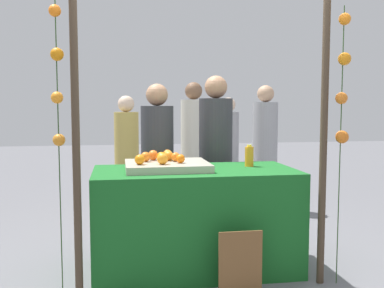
{
  "coord_description": "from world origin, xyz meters",
  "views": [
    {
      "loc": [
        -0.63,
        -3.61,
        1.39
      ],
      "look_at": [
        0.0,
        0.15,
        1.06
      ],
      "focal_mm": 41.31,
      "sensor_mm": 36.0,
      "label": 1
    }
  ],
  "objects_px": {
    "chalkboard_sign": "(240,264)",
    "vendor_left": "(157,171)",
    "juice_bottle": "(249,156)",
    "vendor_right": "(216,165)",
    "orange_0": "(161,157)",
    "stall_counter": "(195,219)",
    "orange_1": "(140,160)"
  },
  "relations": [
    {
      "from": "chalkboard_sign",
      "to": "vendor_left",
      "type": "xyz_separation_m",
      "value": [
        -0.49,
        1.29,
        0.51
      ]
    },
    {
      "from": "chalkboard_sign",
      "to": "vendor_right",
      "type": "xyz_separation_m",
      "value": [
        0.11,
        1.32,
        0.55
      ]
    },
    {
      "from": "orange_1",
      "to": "juice_bottle",
      "type": "bearing_deg",
      "value": 10.59
    },
    {
      "from": "vendor_left",
      "to": "vendor_right",
      "type": "distance_m",
      "value": 0.6
    },
    {
      "from": "chalkboard_sign",
      "to": "vendor_left",
      "type": "relative_size",
      "value": 0.31
    },
    {
      "from": "stall_counter",
      "to": "orange_0",
      "type": "height_order",
      "value": "orange_0"
    },
    {
      "from": "vendor_left",
      "to": "vendor_right",
      "type": "bearing_deg",
      "value": 2.7
    },
    {
      "from": "juice_bottle",
      "to": "vendor_right",
      "type": "distance_m",
      "value": 0.67
    },
    {
      "from": "chalkboard_sign",
      "to": "juice_bottle",
      "type": "bearing_deg",
      "value": 68.61
    },
    {
      "from": "vendor_left",
      "to": "vendor_right",
      "type": "height_order",
      "value": "vendor_right"
    },
    {
      "from": "stall_counter",
      "to": "orange_0",
      "type": "xyz_separation_m",
      "value": [
        -0.27,
        0.1,
        0.53
      ]
    },
    {
      "from": "stall_counter",
      "to": "juice_bottle",
      "type": "height_order",
      "value": "juice_bottle"
    },
    {
      "from": "juice_bottle",
      "to": "vendor_right",
      "type": "relative_size",
      "value": 0.11
    },
    {
      "from": "vendor_left",
      "to": "orange_1",
      "type": "bearing_deg",
      "value": -104.92
    },
    {
      "from": "vendor_right",
      "to": "orange_0",
      "type": "bearing_deg",
      "value": -133.8
    },
    {
      "from": "juice_bottle",
      "to": "vendor_right",
      "type": "bearing_deg",
      "value": 104.18
    },
    {
      "from": "orange_0",
      "to": "vendor_right",
      "type": "relative_size",
      "value": 0.05
    },
    {
      "from": "stall_counter",
      "to": "chalkboard_sign",
      "type": "bearing_deg",
      "value": -68.19
    },
    {
      "from": "orange_0",
      "to": "chalkboard_sign",
      "type": "relative_size",
      "value": 0.16
    },
    {
      "from": "vendor_right",
      "to": "chalkboard_sign",
      "type": "bearing_deg",
      "value": -94.67
    },
    {
      "from": "stall_counter",
      "to": "vendor_right",
      "type": "xyz_separation_m",
      "value": [
        0.34,
        0.74,
        0.36
      ]
    },
    {
      "from": "juice_bottle",
      "to": "vendor_right",
      "type": "xyz_separation_m",
      "value": [
        -0.16,
        0.64,
        -0.16
      ]
    },
    {
      "from": "juice_bottle",
      "to": "vendor_left",
      "type": "xyz_separation_m",
      "value": [
        -0.75,
        0.61,
        -0.2
      ]
    },
    {
      "from": "orange_0",
      "to": "orange_1",
      "type": "height_order",
      "value": "orange_1"
    },
    {
      "from": "stall_counter",
      "to": "orange_0",
      "type": "relative_size",
      "value": 20.64
    },
    {
      "from": "orange_0",
      "to": "orange_1",
      "type": "xyz_separation_m",
      "value": [
        -0.19,
        -0.18,
        0.0
      ]
    },
    {
      "from": "juice_bottle",
      "to": "orange_0",
      "type": "bearing_deg",
      "value": -179.74
    },
    {
      "from": "orange_1",
      "to": "stall_counter",
      "type": "bearing_deg",
      "value": 9.5
    },
    {
      "from": "chalkboard_sign",
      "to": "vendor_left",
      "type": "distance_m",
      "value": 1.47
    },
    {
      "from": "orange_0",
      "to": "juice_bottle",
      "type": "xyz_separation_m",
      "value": [
        0.77,
        0.0,
        -0.01
      ]
    },
    {
      "from": "orange_1",
      "to": "chalkboard_sign",
      "type": "relative_size",
      "value": 0.17
    },
    {
      "from": "orange_0",
      "to": "vendor_left",
      "type": "xyz_separation_m",
      "value": [
        0.02,
        0.61,
        -0.21
      ]
    }
  ]
}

